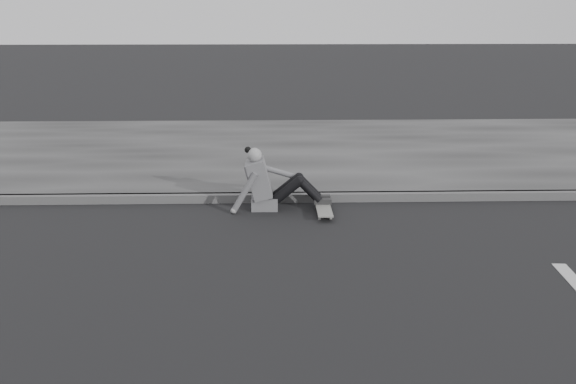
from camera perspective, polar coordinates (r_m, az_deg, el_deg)
name	(u,v)px	position (r m, az deg, el deg)	size (l,w,h in m)	color
ground	(258,274)	(6.81, -2.64, -7.30)	(80.00, 80.00, 0.00)	black
curb	(261,198)	(9.21, -2.38, -0.49)	(24.00, 0.16, 0.12)	#494949
sidewalk	(263,151)	(12.13, -2.20, 3.65)	(24.00, 6.00, 0.12)	#343434
skateboard	(324,209)	(8.69, 3.18, -1.48)	(0.20, 0.78, 0.09)	gray
seated_woman	(269,183)	(8.81, -1.69, 0.76)	(1.38, 0.46, 0.88)	#59595C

